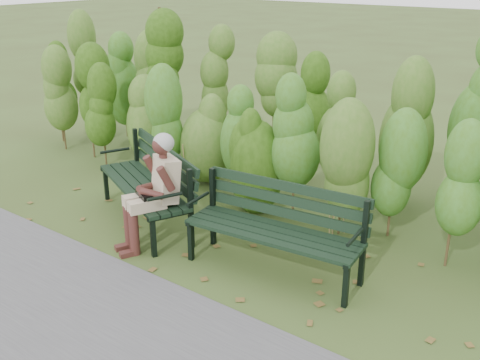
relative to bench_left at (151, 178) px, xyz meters
The scene contains 7 objects.
ground 1.34m from the bench_left, ahead, with size 80.00×80.00×0.00m, color #3A471F.
footpath 2.63m from the bench_left, 61.93° to the right, with size 60.00×2.50×0.01m, color #474749.
hedge_band 2.27m from the bench_left, 56.13° to the left, with size 11.04×1.67×2.42m.
leaf_litter 1.37m from the bench_left, 12.44° to the right, with size 5.37×2.28×0.01m.
bench_left is the anchor object (origin of this frame).
bench_right 1.98m from the bench_left, ahead, with size 1.97×0.82×0.96m.
seated_woman 0.75m from the bench_left, 40.45° to the right, with size 0.64×0.83×1.37m.
Camera 1 is at (3.70, -4.60, 3.14)m, focal length 42.00 mm.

